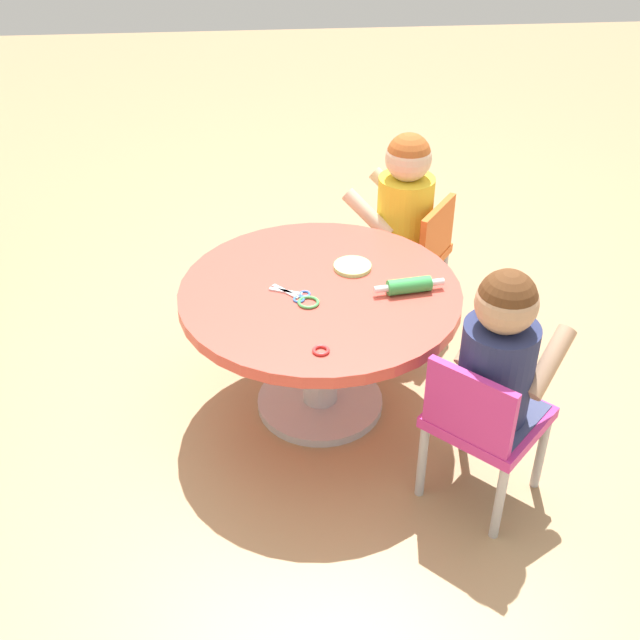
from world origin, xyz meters
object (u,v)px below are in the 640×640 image
object	(u,v)px
craft_table	(320,318)
seated_child_left	(499,352)
seated_child_right	(404,199)
craft_scissors	(295,294)
child_chair_left	(483,421)
child_chair_right	(410,255)
rolling_pin	(409,286)

from	to	relation	value
craft_table	seated_child_left	xyz separation A→B (m)	(-0.44, -0.46, 0.16)
craft_table	seated_child_right	size ratio (longest dim) A/B	1.78
craft_table	craft_scissors	bearing A→B (deg)	110.25
child_chair_left	seated_child_right	world-z (taller)	seated_child_right
craft_table	child_chair_right	bearing A→B (deg)	-38.26
craft_scissors	rolling_pin	bearing A→B (deg)	-92.07
child_chair_left	child_chair_right	bearing A→B (deg)	2.21
craft_table	craft_scissors	xyz separation A→B (m)	(-0.03, 0.08, 0.12)
craft_table	seated_child_left	bearing A→B (deg)	-133.71
rolling_pin	craft_table	bearing A→B (deg)	81.11
seated_child_left	rolling_pin	world-z (taller)	seated_child_left
seated_child_right	craft_table	bearing A→B (deg)	145.34
child_chair_left	seated_child_right	xyz separation A→B (m)	(0.99, 0.07, 0.23)
craft_table	seated_child_left	world-z (taller)	seated_child_left
craft_table	seated_child_right	xyz separation A→B (m)	(0.52, -0.36, 0.16)
seated_child_right	child_chair_right	bearing A→B (deg)	-125.13
child_chair_right	rolling_pin	distance (m)	0.59
seated_child_right	rolling_pin	size ratio (longest dim) A/B	2.21
craft_table	seated_child_right	distance (m)	0.65
craft_table	child_chair_left	size ratio (longest dim) A/B	1.70
child_chair_left	rolling_pin	bearing A→B (deg)	19.69
child_chair_right	craft_scissors	distance (m)	0.74
seated_child_left	craft_scissors	world-z (taller)	seated_child_left
seated_child_right	rolling_pin	world-z (taller)	seated_child_right
craft_table	seated_child_right	world-z (taller)	seated_child_right
child_chair_left	rolling_pin	xyz separation A→B (m)	(0.42, 0.15, 0.20)
child_chair_left	child_chair_right	xyz separation A→B (m)	(0.97, 0.04, 0.00)
seated_child_right	seated_child_left	bearing A→B (deg)	-174.19
craft_table	child_chair_left	world-z (taller)	child_chair_left
seated_child_right	rolling_pin	xyz separation A→B (m)	(-0.57, 0.08, -0.02)
seated_child_left	seated_child_right	size ratio (longest dim) A/B	1.00
rolling_pin	child_chair_right	bearing A→B (deg)	-11.89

